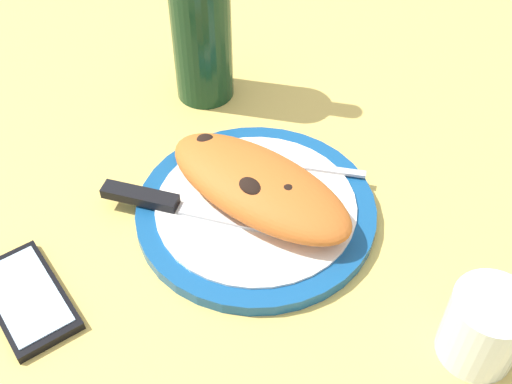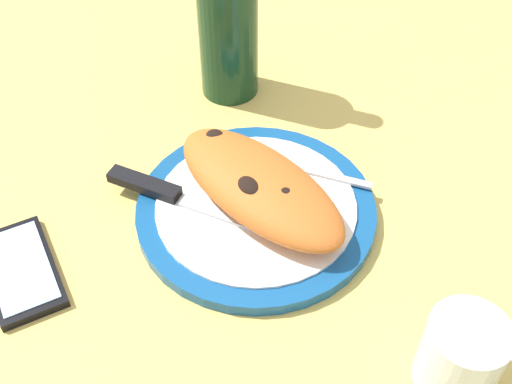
{
  "view_description": "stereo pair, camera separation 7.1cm",
  "coord_description": "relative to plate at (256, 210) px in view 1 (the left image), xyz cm",
  "views": [
    {
      "loc": [
        -21.23,
        43.95,
        55.42
      ],
      "look_at": [
        0.0,
        0.0,
        3.82
      ],
      "focal_mm": 45.26,
      "sensor_mm": 36.0,
      "label": 1
    },
    {
      "loc": [
        -27.37,
        40.41,
        55.42
      ],
      "look_at": [
        0.0,
        0.0,
        3.82
      ],
      "focal_mm": 45.26,
      "sensor_mm": 36.0,
      "label": 2
    }
  ],
  "objects": [
    {
      "name": "wine_bottle",
      "position": [
        16.16,
        -17.43,
        10.83
      ],
      "size": [
        7.77,
        7.77,
        29.49
      ],
      "color": "#14381E",
      "rests_on": "ground_plane"
    },
    {
      "name": "smartphone",
      "position": [
        15.86,
        20.66,
        -0.31
      ],
      "size": [
        14.49,
        12.09,
        1.16
      ],
      "color": "black",
      "rests_on": "ground_plane"
    },
    {
      "name": "fork",
      "position": [
        0.32,
        -7.05,
        1.15
      ],
      "size": [
        17.08,
        5.85,
        0.4
      ],
      "color": "silver",
      "rests_on": "plate"
    },
    {
      "name": "plate",
      "position": [
        0.0,
        0.0,
        0.0
      ],
      "size": [
        27.18,
        27.18,
        1.82
      ],
      "color": "navy",
      "rests_on": "ground_plane"
    },
    {
      "name": "calzone",
      "position": [
        0.39,
        -0.7,
        3.28
      ],
      "size": [
        25.36,
        15.31,
        4.69
      ],
      "color": "#C16023",
      "rests_on": "plate"
    },
    {
      "name": "water_glass",
      "position": [
        -26.32,
        6.42,
        2.72
      ],
      "size": [
        7.36,
        7.36,
        8.03
      ],
      "color": "silver",
      "rests_on": "ground_plane"
    },
    {
      "name": "knife",
      "position": [
        8.48,
        4.46,
        1.42
      ],
      "size": [
        23.62,
        5.72,
        1.2
      ],
      "color": "silver",
      "rests_on": "plate"
    },
    {
      "name": "ground_plane",
      "position": [
        0.0,
        0.0,
        -2.37
      ],
      "size": [
        150.0,
        150.0,
        3.0
      ],
      "primitive_type": "cube",
      "color": "#DBB756"
    }
  ]
}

